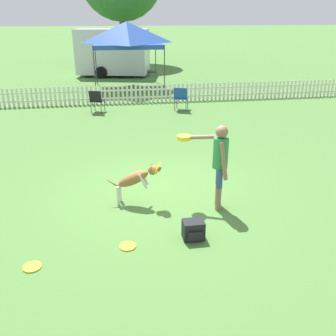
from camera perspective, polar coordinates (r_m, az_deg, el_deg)
name	(u,v)px	position (r m, az deg, el deg)	size (l,w,h in m)	color
ground_plane	(161,193)	(7.84, -1.10, -3.82)	(240.00, 240.00, 0.00)	#4C7A38
handler_person	(217,157)	(6.94, 7.55, 1.66)	(0.91, 0.85, 1.64)	#8C664C
leaping_dog	(136,178)	(7.21, -4.86, -1.52)	(1.13, 0.47, 0.89)	olive
frisbee_near_handler	(128,246)	(6.17, -6.16, -11.75)	(0.27, 0.27, 0.02)	yellow
frisbee_near_dog	(197,229)	(6.61, 4.49, -9.18)	(0.27, 0.27, 0.02)	yellow
frisbee_midfield	(32,267)	(6.05, -19.98, -13.97)	(0.27, 0.27, 0.02)	yellow
backpack_on_grass	(193,230)	(6.28, 3.89, -9.41)	(0.35, 0.30, 0.32)	black
picket_fence	(132,94)	(15.94, -5.57, 11.15)	(19.78, 0.04, 0.75)	silver
folding_chair_blue_left	(181,96)	(14.62, 1.99, 10.84)	(0.67, 0.68, 0.89)	#333338
folding_chair_center	(96,99)	(14.53, -10.85, 10.26)	(0.60, 0.61, 0.84)	#333338
canopy_tent_main	(127,34)	(19.02, -6.32, 19.58)	(3.21, 3.21, 3.15)	#333338
equipment_trailer	(113,51)	(23.49, -8.35, 17.16)	(5.03, 3.14, 2.67)	silver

